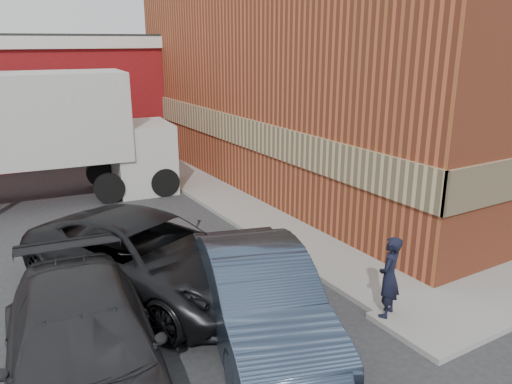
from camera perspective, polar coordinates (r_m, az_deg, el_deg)
ground at (r=10.86m, az=14.39°, el=-13.09°), size 90.00×90.00×0.00m
brick_building at (r=21.83m, az=14.50°, el=14.73°), size 14.25×18.25×9.36m
sidewalk_west at (r=17.97m, az=-4.74°, el=-0.18°), size 1.80×18.00×0.12m
man at (r=10.14m, az=14.98°, el=-9.35°), size 0.72×0.63×1.65m
sedan at (r=9.29m, az=0.49°, el=-11.95°), size 3.20×5.45×1.70m
suv_a at (r=11.17m, az=-12.04°, el=-7.16°), size 5.05×6.74×1.70m
suv_b at (r=8.35m, az=-19.08°, el=-16.80°), size 3.08×5.98×1.66m
box_truck at (r=18.24m, az=-22.56°, el=6.73°), size 9.04×3.60×4.34m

